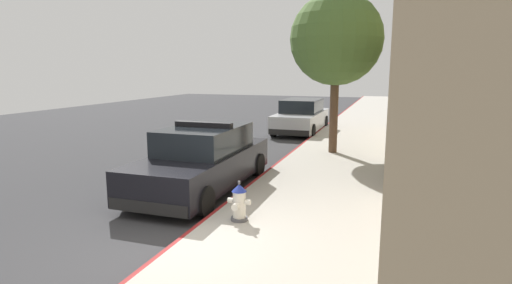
{
  "coord_description": "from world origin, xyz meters",
  "views": [
    {
      "loc": [
        3.24,
        -5.57,
        2.93
      ],
      "look_at": [
        -0.28,
        4.72,
        1.0
      ],
      "focal_mm": 28.53,
      "sensor_mm": 36.0,
      "label": 1
    }
  ],
  "objects_px": {
    "parked_car_silver_ahead": "(301,117)",
    "street_tree": "(336,40)",
    "police_cruiser": "(203,160)",
    "fire_hydrant": "(239,202)"
  },
  "relations": [
    {
      "from": "police_cruiser",
      "to": "fire_hydrant",
      "type": "relative_size",
      "value": 6.37
    },
    {
      "from": "police_cruiser",
      "to": "street_tree",
      "type": "distance_m",
      "value": 6.38
    },
    {
      "from": "street_tree",
      "to": "police_cruiser",
      "type": "bearing_deg",
      "value": -116.28
    },
    {
      "from": "parked_car_silver_ahead",
      "to": "fire_hydrant",
      "type": "relative_size",
      "value": 6.37
    },
    {
      "from": "parked_car_silver_ahead",
      "to": "street_tree",
      "type": "distance_m",
      "value": 6.45
    },
    {
      "from": "police_cruiser",
      "to": "street_tree",
      "type": "bearing_deg",
      "value": 63.72
    },
    {
      "from": "fire_hydrant",
      "to": "street_tree",
      "type": "bearing_deg",
      "value": 84.28
    },
    {
      "from": "parked_car_silver_ahead",
      "to": "street_tree",
      "type": "xyz_separation_m",
      "value": [
        2.25,
        -5.15,
        3.17
      ]
    },
    {
      "from": "fire_hydrant",
      "to": "street_tree",
      "type": "relative_size",
      "value": 0.14
    },
    {
      "from": "police_cruiser",
      "to": "parked_car_silver_ahead",
      "type": "height_order",
      "value": "police_cruiser"
    }
  ]
}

